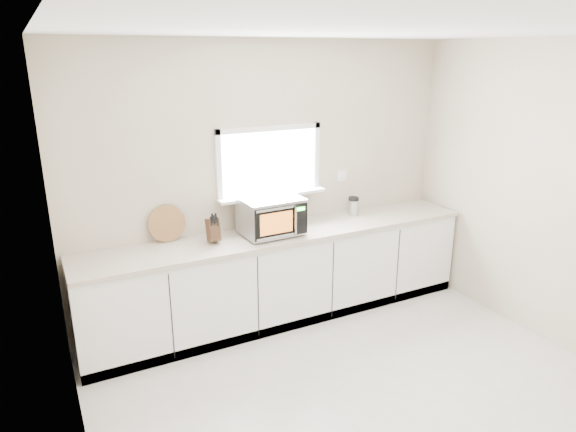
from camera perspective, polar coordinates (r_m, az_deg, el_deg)
ground at (r=4.14m, az=10.78°, el=-20.99°), size 4.00×4.00×0.00m
back_wall at (r=5.09m, az=-2.14°, el=4.02°), size 4.00×0.17×2.70m
cabinets at (r=5.14m, az=-0.61°, el=-6.74°), size 3.92×0.60×0.88m
countertop at (r=4.96m, az=-0.58°, el=-1.94°), size 3.92×0.64×0.04m
microwave at (r=4.82m, az=-1.86°, el=0.06°), size 0.56×0.46×0.36m
knife_block at (r=4.69m, az=-8.33°, el=-1.46°), size 0.10×0.20×0.29m
cutting_board at (r=4.78m, az=-13.31°, el=-0.80°), size 0.34×0.08×0.34m
coffee_grinder at (r=5.48m, az=7.28°, el=1.13°), size 0.14×0.14×0.20m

